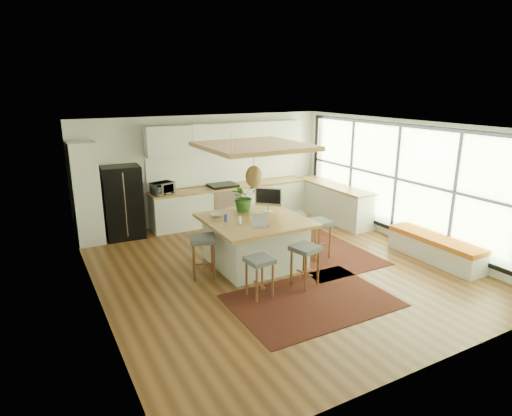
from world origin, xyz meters
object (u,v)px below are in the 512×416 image
stool_near_right (305,266)px  laptop (261,220)px  stool_left_side (203,258)px  stool_near_left (260,277)px  monitor (268,199)px  stool_right_back (294,232)px  fridge (123,199)px  microwave (163,187)px  stool_right_front (317,241)px  island_plant (244,199)px  island (255,241)px

stool_near_right → laptop: laptop is taller
stool_left_side → stool_near_right: bearing=-40.0°
stool_near_left → stool_left_side: size_ratio=0.90×
monitor → stool_right_back: bearing=46.8°
fridge → laptop: 3.70m
stool_near_left → stool_near_right: stool_near_right is taller
microwave → fridge: bearing=161.7°
stool_right_back → stool_right_front: bearing=-79.3°
microwave → stool_right_front: bearing=-72.9°
stool_near_right → island_plant: 2.02m
island → stool_near_right: (0.31, -1.25, -0.11)m
fridge → stool_right_back: bearing=-35.3°
island → stool_right_back: (1.16, 0.34, -0.11)m
stool_right_front → microwave: 3.90m
monitor → stool_near_right: bearing=-54.2°
fridge → stool_right_back: fridge is taller
stool_right_back → island_plant: size_ratio=1.25×
island → stool_right_front: island is taller
stool_near_right → monitor: size_ratio=1.34×
island → stool_right_back: bearing=16.4°
island_plant → stool_near_left: bearing=-109.6°
stool_right_front → stool_right_back: bearing=100.7°
stool_left_side → monitor: monitor is taller
stool_near_right → stool_right_back: stool_right_back is taller
stool_near_right → monitor: 1.74m
monitor → stool_right_front: bearing=5.9°
fridge → laptop: size_ratio=5.36×
stool_right_back → monitor: 1.09m
microwave → stool_left_side: bearing=-111.6°
island → stool_left_side: island is taller
laptop → island: bearing=93.6°
monitor → stool_left_side: bearing=-126.8°
fridge → island: size_ratio=0.90×
laptop → monitor: monitor is taller
stool_near_left → microwave: 4.14m
stool_right_front → stool_right_back: size_ratio=1.02×
monitor → microwave: (-1.42, 2.52, -0.10)m
laptop → stool_right_back: bearing=51.1°
fridge → stool_left_side: size_ratio=2.17×
stool_left_side → island_plant: 1.56m
stool_right_back → island_plant: bearing=167.7°
island → microwave: 3.02m
fridge → stool_near_right: bearing=-57.9°
stool_near_right → microwave: (-1.27, 4.05, 0.74)m
monitor → island_plant: bearing=-177.1°
stool_left_side → monitor: 1.80m
island → stool_near_left: island is taller
island → stool_left_side: size_ratio=2.40×
stool_near_right → island_plant: island_plant is taller
stool_near_left → monitor: bearing=55.6°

